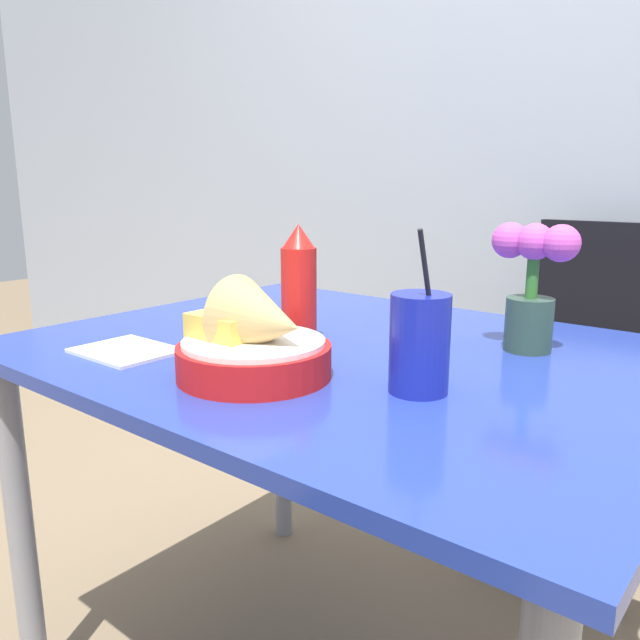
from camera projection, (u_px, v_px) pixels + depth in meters
The scene contains 8 objects.
wall_window at pixel (577, 89), 1.86m from camera, with size 7.00×0.06×2.60m.
dining_table at pixel (344, 399), 1.13m from camera, with size 1.13×0.88×0.74m.
chair_far_window at pixel (593, 364), 1.72m from camera, with size 0.40×0.40×0.92m.
food_basket at pixel (256, 343), 0.93m from camera, with size 0.23×0.23×0.15m.
ketchup_bottle at pixel (299, 286), 1.11m from camera, with size 0.06×0.06×0.22m.
drink_cup at pixel (419, 347), 0.86m from camera, with size 0.08×0.08×0.23m.
flower_vase at pixel (532, 280), 1.06m from camera, with size 0.15×0.08×0.22m.
napkin at pixel (126, 351), 1.07m from camera, with size 0.17×0.13×0.01m.
Camera 1 is at (0.64, -0.86, 1.03)m, focal length 35.00 mm.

